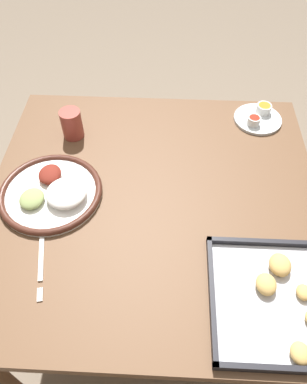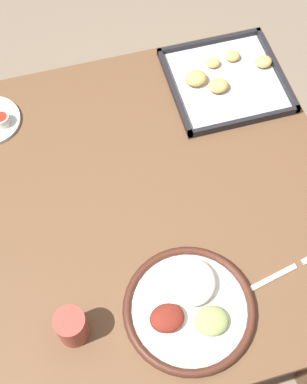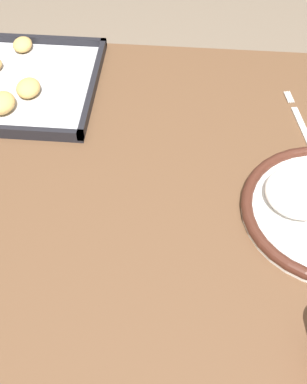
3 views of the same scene
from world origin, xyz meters
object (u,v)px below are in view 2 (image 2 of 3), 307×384
object	(u,v)px
fork	(270,279)
drinking_cup	(72,327)
baking_tray	(224,79)
dinner_plate	(189,306)

from	to	relation	value
fork	drinking_cup	bearing A→B (deg)	168.34
drinking_cup	baking_tray	bearing A→B (deg)	46.76
fork	drinking_cup	world-z (taller)	drinking_cup
fork	baking_tray	bearing A→B (deg)	69.58
drinking_cup	fork	bearing A→B (deg)	-0.02
fork	baking_tray	xyz separation A→B (m)	(0.09, 0.58, 0.01)
dinner_plate	baking_tray	xyz separation A→B (m)	(0.29, 0.60, -0.00)
dinner_plate	fork	size ratio (longest dim) A/B	1.34
baking_tray	fork	bearing A→B (deg)	-98.79
dinner_plate	fork	distance (m)	0.20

